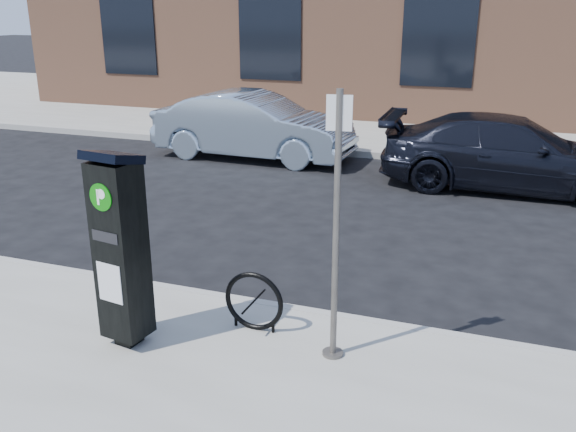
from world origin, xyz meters
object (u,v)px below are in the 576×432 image
at_px(sign_pole, 336,232).
at_px(car_silver, 254,126).
at_px(car_dark, 509,153).
at_px(bike_rack, 254,302).
at_px(parking_kiosk, 121,248).

relative_size(sign_pole, car_silver, 0.55).
bearing_deg(sign_pole, car_dark, 70.61).
relative_size(bike_rack, car_dark, 0.13).
relative_size(sign_pole, bike_rack, 3.92).
distance_m(bike_rack, car_dark, 7.42).
distance_m(car_silver, car_dark, 5.68).
xyz_separation_m(parking_kiosk, car_silver, (-2.16, 8.38, -0.41)).
height_order(sign_pole, bike_rack, sign_pole).
bearing_deg(bike_rack, car_dark, 72.28).
distance_m(parking_kiosk, sign_pole, 2.08).
relative_size(parking_kiosk, bike_rack, 3.05).
bearing_deg(car_dark, sign_pole, 167.36).
distance_m(sign_pole, car_silver, 8.97).
relative_size(bike_rack, car_silver, 0.14).
height_order(bike_rack, car_dark, car_dark).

